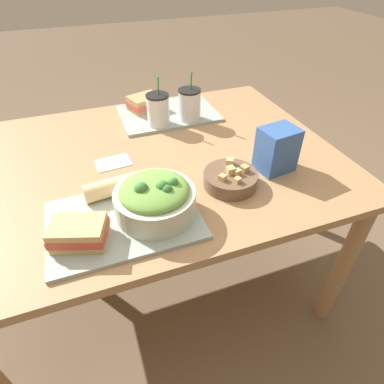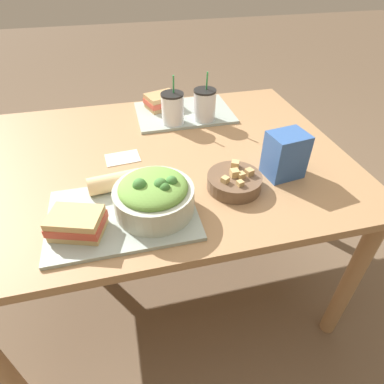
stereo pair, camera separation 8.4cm
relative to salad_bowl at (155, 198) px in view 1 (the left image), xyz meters
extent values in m
plane|color=brown|center=(0.07, 0.31, -0.78)|extent=(12.00, 12.00, 0.00)
cube|color=#A37A51|center=(0.07, 0.31, -0.08)|extent=(1.36, 1.03, 0.03)
cylinder|color=#A37A51|center=(0.69, -0.14, -0.44)|extent=(0.06, 0.06, 0.68)
cylinder|color=#A37A51|center=(-0.55, 0.76, -0.44)|extent=(0.06, 0.06, 0.68)
cylinder|color=#A37A51|center=(0.69, 0.76, -0.44)|extent=(0.06, 0.06, 0.68)
cube|color=#99A89E|center=(-0.10, 0.01, -0.06)|extent=(0.43, 0.31, 0.01)
cube|color=#99A89E|center=(0.23, 0.64, -0.06)|extent=(0.43, 0.31, 0.01)
cylinder|color=beige|center=(0.00, 0.00, -0.02)|extent=(0.23, 0.23, 0.08)
ellipsoid|color=#6B9E42|center=(0.00, 0.00, 0.03)|extent=(0.20, 0.20, 0.05)
sphere|color=#427F38|center=(0.02, -0.02, 0.05)|extent=(0.04, 0.04, 0.04)
sphere|color=#38702D|center=(0.03, -0.03, 0.05)|extent=(0.03, 0.03, 0.03)
sphere|color=#427F38|center=(0.05, -0.01, 0.05)|extent=(0.03, 0.03, 0.03)
sphere|color=#427F38|center=(-0.04, -0.01, 0.05)|extent=(0.04, 0.04, 0.04)
sphere|color=#427F38|center=(-0.04, -0.01, 0.04)|extent=(0.03, 0.03, 0.03)
cube|color=beige|center=(0.04, 0.01, 0.04)|extent=(0.06, 0.05, 0.01)
cube|color=beige|center=(0.05, 0.01, 0.04)|extent=(0.06, 0.05, 0.01)
cylinder|color=brown|center=(0.27, 0.06, -0.04)|extent=(0.18, 0.18, 0.05)
cylinder|color=#5B2D19|center=(0.27, 0.06, -0.03)|extent=(0.16, 0.16, 0.01)
cube|color=tan|center=(0.27, 0.06, -0.01)|extent=(0.03, 0.03, 0.03)
cube|color=tan|center=(0.27, 0.01, -0.01)|extent=(0.02, 0.02, 0.02)
cube|color=tan|center=(0.31, 0.05, -0.01)|extent=(0.03, 0.03, 0.02)
cube|color=tan|center=(0.28, 0.05, -0.01)|extent=(0.02, 0.02, 0.02)
cube|color=tan|center=(0.23, 0.04, -0.01)|extent=(0.03, 0.03, 0.02)
cube|color=tan|center=(0.28, 0.11, -0.01)|extent=(0.03, 0.03, 0.03)
cube|color=tan|center=(-0.22, -0.04, -0.04)|extent=(0.16, 0.13, 0.02)
cube|color=#C64C38|center=(-0.22, -0.04, -0.02)|extent=(0.17, 0.14, 0.02)
cube|color=tan|center=(-0.22, -0.04, 0.00)|extent=(0.16, 0.13, 0.02)
cylinder|color=#DBBC84|center=(-0.11, 0.13, -0.03)|extent=(0.17, 0.08, 0.06)
cylinder|color=beige|center=(-0.03, 0.14, -0.03)|extent=(0.01, 0.05, 0.05)
cube|color=tan|center=(0.14, 0.70, -0.04)|extent=(0.16, 0.14, 0.02)
cube|color=#C64C38|center=(0.14, 0.70, -0.02)|extent=(0.17, 0.15, 0.02)
cube|color=tan|center=(0.14, 0.70, 0.00)|extent=(0.16, 0.14, 0.02)
cylinder|color=silver|center=(0.16, 0.54, 0.01)|extent=(0.09, 0.09, 0.12)
cylinder|color=black|center=(0.16, 0.54, 0.00)|extent=(0.08, 0.08, 0.10)
cylinder|color=black|center=(0.16, 0.54, 0.07)|extent=(0.10, 0.10, 0.01)
cylinder|color=green|center=(0.17, 0.54, 0.11)|extent=(0.01, 0.02, 0.08)
cylinder|color=silver|center=(0.30, 0.54, 0.01)|extent=(0.09, 0.09, 0.12)
cylinder|color=maroon|center=(0.30, 0.54, 0.00)|extent=(0.08, 0.08, 0.10)
cylinder|color=black|center=(0.30, 0.54, 0.07)|extent=(0.10, 0.10, 0.01)
cylinder|color=green|center=(0.30, 0.54, 0.11)|extent=(0.01, 0.02, 0.08)
cube|color=#335BA3|center=(0.45, 0.09, 0.01)|extent=(0.13, 0.11, 0.15)
cube|color=silver|center=(-0.08, 0.32, -0.07)|extent=(0.13, 0.10, 0.00)
camera|label=1|loc=(-0.14, -0.69, 0.58)|focal=30.00mm
camera|label=2|loc=(-0.06, -0.71, 0.58)|focal=30.00mm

